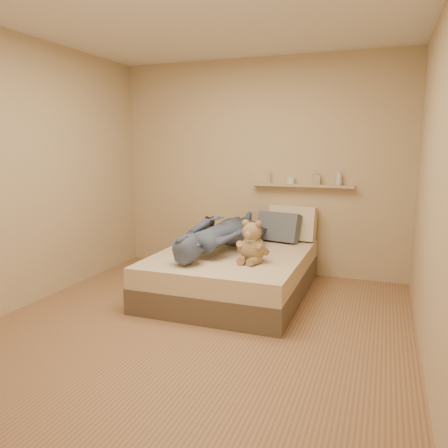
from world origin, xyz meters
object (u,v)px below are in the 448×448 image
at_px(dark_plush, 210,229).
at_px(game_console, 191,251).
at_px(bed, 233,273).
at_px(wall_shelf, 302,185).
at_px(person, 224,233).
at_px(pillow_grey, 278,227).
at_px(teddy_bear, 252,245).
at_px(pillow_cream, 292,223).

bearing_deg(dark_plush, game_console, -76.29).
bearing_deg(game_console, dark_plush, 103.71).
height_order(bed, wall_shelf, wall_shelf).
bearing_deg(bed, person, 165.49).
distance_m(game_console, wall_shelf, 1.77).
bearing_deg(pillow_grey, dark_plush, -172.28).
xyz_separation_m(bed, pillow_grey, (0.32, 0.69, 0.40)).
relative_size(bed, teddy_bear, 4.55).
relative_size(pillow_grey, wall_shelf, 0.42).
bearing_deg(dark_plush, pillow_grey, 7.72).
xyz_separation_m(teddy_bear, dark_plush, (-0.80, 0.89, -0.05)).
xyz_separation_m(bed, pillow_cream, (0.46, 0.83, 0.43)).
bearing_deg(teddy_bear, game_console, -150.23).
relative_size(bed, pillow_cream, 3.45).
distance_m(pillow_grey, wall_shelf, 0.57).
bearing_deg(dark_plush, teddy_bear, -48.24).
bearing_deg(bed, pillow_grey, 64.93).
height_order(dark_plush, pillow_grey, pillow_grey).
distance_m(pillow_cream, person, 0.99).
xyz_separation_m(dark_plush, person, (0.38, -0.55, 0.08)).
distance_m(teddy_bear, dark_plush, 1.20).
relative_size(teddy_bear, pillow_cream, 0.76).
height_order(bed, pillow_cream, pillow_cream).
height_order(bed, dark_plush, dark_plush).
xyz_separation_m(pillow_grey, wall_shelf, (0.23, 0.22, 0.48)).
xyz_separation_m(bed, wall_shelf, (0.55, 0.91, 0.88)).
xyz_separation_m(game_console, pillow_cream, (0.67, 1.44, 0.06)).
distance_m(teddy_bear, pillow_cream, 1.16).
bearing_deg(person, wall_shelf, -115.64).
xyz_separation_m(dark_plush, pillow_grey, (0.82, 0.11, 0.05)).
bearing_deg(bed, wall_shelf, 58.82).
bearing_deg(wall_shelf, person, -127.22).
xyz_separation_m(pillow_cream, pillow_grey, (-0.14, -0.14, -0.03)).
height_order(teddy_bear, pillow_cream, teddy_bear).
relative_size(teddy_bear, dark_plush, 1.53).
bearing_deg(wall_shelf, game_console, -116.58).
relative_size(teddy_bear, person, 0.26).
height_order(dark_plush, wall_shelf, wall_shelf).
bearing_deg(wall_shelf, pillow_grey, -136.06).
xyz_separation_m(game_console, person, (0.09, 0.64, 0.06)).
bearing_deg(pillow_cream, game_console, -114.94).
relative_size(teddy_bear, wall_shelf, 0.35).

